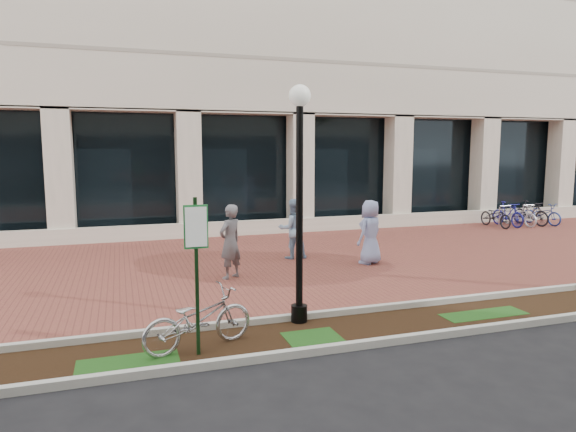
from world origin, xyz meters
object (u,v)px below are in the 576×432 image
object	(u,v)px
locked_bicycle	(198,319)
bollard	(375,231)
parking_sign	(196,256)
lamppost	(300,191)
pedestrian_right	(370,232)
bike_rack_cluster	(519,214)
pedestrian_left	(230,242)
pedestrian_mid	(293,229)

from	to	relation	value
locked_bicycle	bollard	xyz separation A→B (m)	(6.12, 6.11, 0.07)
parking_sign	lamppost	xyz separation A→B (m)	(1.86, 0.90, 0.80)
parking_sign	lamppost	size ratio (longest dim) A/B	0.57
locked_bicycle	pedestrian_right	size ratio (longest dim) A/B	1.05
bollard	bike_rack_cluster	xyz separation A→B (m)	(7.51, 2.40, -0.08)
parking_sign	locked_bicycle	bearing A→B (deg)	81.87
bike_rack_cluster	lamppost	bearing A→B (deg)	-152.25
bollard	pedestrian_right	bearing A→B (deg)	-121.02
locked_bicycle	bike_rack_cluster	distance (m)	16.07
pedestrian_left	parking_sign	bearing A→B (deg)	37.49
locked_bicycle	pedestrian_left	xyz separation A→B (m)	(1.32, 3.98, 0.40)
locked_bicycle	bollard	distance (m)	8.65
locked_bicycle	bollard	size ratio (longest dim) A/B	1.67
pedestrian_right	bollard	distance (m)	2.08
parking_sign	bollard	distance (m)	8.90
lamppost	locked_bicycle	distance (m)	2.64
lamppost	pedestrian_left	xyz separation A→B (m)	(-0.49, 3.32, -1.41)
bollard	locked_bicycle	bearing A→B (deg)	-135.07
pedestrian_left	pedestrian_mid	world-z (taller)	pedestrian_left
locked_bicycle	parking_sign	bearing A→B (deg)	153.72
locked_bicycle	pedestrian_mid	world-z (taller)	pedestrian_mid
locked_bicycle	pedestrian_left	size ratio (longest dim) A/B	1.01
bollard	parking_sign	bearing A→B (deg)	-134.12
pedestrian_mid	pedestrian_right	distance (m)	2.10
bollard	bike_rack_cluster	world-z (taller)	bollard
pedestrian_mid	bike_rack_cluster	world-z (taller)	pedestrian_mid
pedestrian_left	bike_rack_cluster	world-z (taller)	pedestrian_left
parking_sign	pedestrian_left	bearing A→B (deg)	73.07
parking_sign	locked_bicycle	world-z (taller)	parking_sign
parking_sign	pedestrian_mid	distance (m)	6.81
pedestrian_mid	bollard	size ratio (longest dim) A/B	1.56
pedestrian_left	pedestrian_right	world-z (taller)	pedestrian_left
pedestrian_left	bike_rack_cluster	distance (m)	13.13
pedestrian_right	bollard	world-z (taller)	pedestrian_right
lamppost	bollard	xyz separation A→B (m)	(4.31, 5.46, -1.73)
parking_sign	pedestrian_mid	xyz separation A→B (m)	(3.42, 5.85, -0.65)
pedestrian_left	bollard	world-z (taller)	pedestrian_left
pedestrian_left	bike_rack_cluster	xyz separation A→B (m)	(12.31, 4.54, -0.41)
bollard	bike_rack_cluster	bearing A→B (deg)	17.75
lamppost	bollard	distance (m)	7.16
lamppost	pedestrian_mid	size ratio (longest dim) A/B	2.45
locked_bicycle	pedestrian_right	distance (m)	6.68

